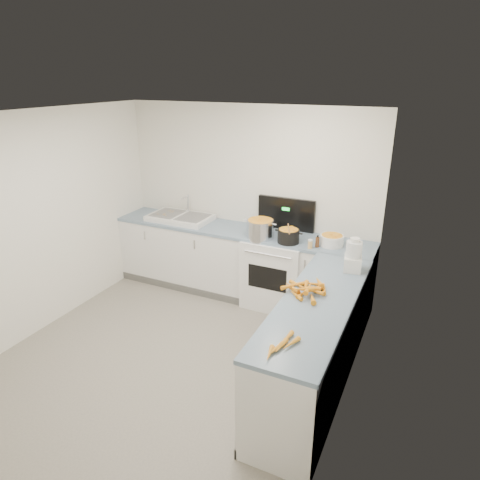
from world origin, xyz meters
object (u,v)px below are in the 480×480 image
at_px(mixing_bowl, 332,240).
at_px(food_processor, 353,257).
at_px(extract_bottle, 317,242).
at_px(spice_jar, 310,245).
at_px(sink, 180,217).
at_px(stove, 277,270).
at_px(steel_pot, 260,230).
at_px(black_pot, 288,237).

distance_m(mixing_bowl, food_processor, 0.70).
height_order(extract_bottle, spice_jar, extract_bottle).
bearing_deg(food_processor, spice_jar, 145.25).
relative_size(spice_jar, food_processor, 0.26).
xyz_separation_m(sink, mixing_bowl, (2.13, -0.04, 0.03)).
bearing_deg(stove, steel_pot, -141.96).
xyz_separation_m(steel_pot, food_processor, (1.23, -0.47, 0.05)).
distance_m(mixing_bowl, spice_jar, 0.28).
relative_size(steel_pot, extract_bottle, 2.77).
bearing_deg(spice_jar, extract_bottle, 50.19).
xyz_separation_m(steel_pot, black_pot, (0.37, -0.01, -0.03)).
distance_m(stove, mixing_bowl, 0.87).
bearing_deg(sink, steel_pot, -7.07).
height_order(spice_jar, food_processor, food_processor).
bearing_deg(black_pot, spice_jar, -13.10).
bearing_deg(black_pot, mixing_bowl, 14.83).
relative_size(extract_bottle, spice_jar, 1.32).
xyz_separation_m(black_pot, food_processor, (0.85, -0.46, 0.08)).
bearing_deg(sink, mixing_bowl, -1.11).
distance_m(steel_pot, black_pot, 0.37).
xyz_separation_m(sink, spice_jar, (1.93, -0.24, 0.01)).
bearing_deg(extract_bottle, spice_jar, -129.81).
xyz_separation_m(stove, steel_pot, (-0.18, -0.14, 0.57)).
height_order(sink, food_processor, food_processor).
height_order(black_pot, spice_jar, black_pot).
distance_m(extract_bottle, spice_jar, 0.10).
distance_m(sink, food_processor, 2.58).
xyz_separation_m(mixing_bowl, food_processor, (0.36, -0.59, 0.09)).
bearing_deg(extract_bottle, sink, 175.32).
bearing_deg(extract_bottle, food_processor, -43.08).
distance_m(sink, black_pot, 1.65).
relative_size(steel_pot, black_pot, 1.30).
relative_size(mixing_bowl, extract_bottle, 2.26).
height_order(stove, extract_bottle, stove).
distance_m(stove, steel_pot, 0.61).
bearing_deg(extract_bottle, mixing_bowl, 41.12).
xyz_separation_m(stove, black_pot, (0.19, -0.16, 0.54)).
bearing_deg(food_processor, mixing_bowl, 121.43).
bearing_deg(extract_bottle, black_pot, -178.57).
distance_m(steel_pot, mixing_bowl, 0.87).
bearing_deg(spice_jar, stove, 155.03).
bearing_deg(black_pot, stove, 140.61).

